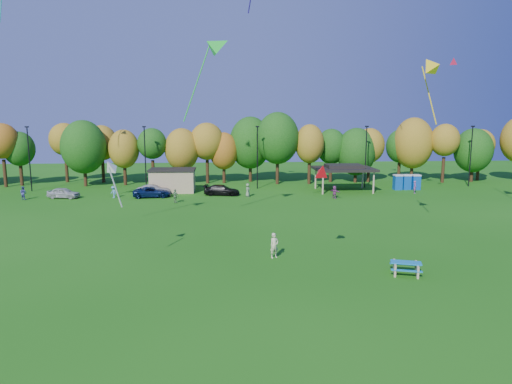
{
  "coord_description": "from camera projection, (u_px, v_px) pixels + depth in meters",
  "views": [
    {
      "loc": [
        -2.76,
        -25.68,
        10.28
      ],
      "look_at": [
        -0.56,
        6.0,
        5.08
      ],
      "focal_mm": 32.0,
      "sensor_mm": 36.0,
      "label": 1
    }
  ],
  "objects": [
    {
      "name": "far_person_1",
      "position": [
        113.0,
        192.0,
        58.78
      ],
      "size": [
        1.13,
        1.1,
        1.55
      ],
      "primitive_type": "imported",
      "rotation": [
        0.0,
        0.0,
        5.55
      ],
      "color": "#5692BD",
      "rests_on": "ground"
    },
    {
      "name": "far_person_0",
      "position": [
        415.0,
        187.0,
        62.47
      ],
      "size": [
        0.63,
        0.74,
        1.71
      ],
      "primitive_type": "imported",
      "rotation": [
        0.0,
        0.0,
        1.16
      ],
      "color": "#9D4CA2",
      "rests_on": "ground"
    },
    {
      "name": "car_b",
      "position": [
        153.0,
        190.0,
        60.74
      ],
      "size": [
        4.3,
        1.52,
        1.41
      ],
      "primitive_type": "imported",
      "rotation": [
        0.0,
        0.0,
        1.56
      ],
      "color": "gray",
      "rests_on": "ground"
    },
    {
      "name": "far_person_5",
      "position": [
        175.0,
        196.0,
        55.41
      ],
      "size": [
        1.02,
        0.91,
        1.66
      ],
      "primitive_type": "imported",
      "rotation": [
        0.0,
        0.0,
        2.49
      ],
      "color": "#588451",
      "rests_on": "ground"
    },
    {
      "name": "ground",
      "position": [
        272.0,
        292.0,
        27.13
      ],
      "size": [
        160.0,
        160.0,
        0.0
      ],
      "primitive_type": "plane",
      "color": "#19600F",
      "rests_on": "ground"
    },
    {
      "name": "kite_6",
      "position": [
        220.0,
        46.0,
        38.96
      ],
      "size": [
        4.59,
        2.09,
        7.64
      ],
      "color": "green"
    },
    {
      "name": "far_person_4",
      "position": [
        248.0,
        190.0,
        59.6
      ],
      "size": [
        0.64,
        0.92,
        1.78
      ],
      "primitive_type": "imported",
      "rotation": [
        0.0,
        0.0,
        1.48
      ],
      "color": "#6D8A5E",
      "rests_on": "ground"
    },
    {
      "name": "tree_line",
      "position": [
        235.0,
        146.0,
        70.91
      ],
      "size": [
        93.57,
        10.55,
        11.15
      ],
      "color": "black",
      "rests_on": "ground"
    },
    {
      "name": "lamp_posts",
      "position": [
        257.0,
        155.0,
        65.85
      ],
      "size": [
        64.5,
        0.25,
        9.09
      ],
      "color": "black",
      "rests_on": "ground"
    },
    {
      "name": "kite_10",
      "position": [
        454.0,
        61.0,
        49.49
      ],
      "size": [
        1.34,
        1.46,
        1.17
      ],
      "color": "#E71B4C"
    },
    {
      "name": "car_a",
      "position": [
        64.0,
        193.0,
        58.62
      ],
      "size": [
        4.3,
        2.39,
        1.38
      ],
      "primitive_type": "imported",
      "rotation": [
        0.0,
        0.0,
        1.38
      ],
      "color": "beige",
      "rests_on": "ground"
    },
    {
      "name": "kite_15",
      "position": [
        110.0,
        167.0,
        30.72
      ],
      "size": [
        1.5,
        2.04,
        3.38
      ],
      "color": "silver"
    },
    {
      "name": "picnic_table",
      "position": [
        406.0,
        267.0,
        30.15
      ],
      "size": [
        2.35,
        2.13,
        0.85
      ],
      "rotation": [
        0.0,
        0.0,
        -0.3
      ],
      "color": "tan",
      "rests_on": "ground"
    },
    {
      "name": "far_person_3",
      "position": [
        335.0,
        192.0,
        58.43
      ],
      "size": [
        1.32,
        1.53,
        1.66
      ],
      "primitive_type": "imported",
      "rotation": [
        0.0,
        0.0,
        2.21
      ],
      "color": "#963E80",
      "rests_on": "ground"
    },
    {
      "name": "utility_building",
      "position": [
        173.0,
        180.0,
        63.59
      ],
      "size": [
        6.3,
        4.3,
        3.25
      ],
      "color": "tan",
      "rests_on": "ground"
    },
    {
      "name": "porta_potties",
      "position": [
        407.0,
        182.0,
        65.6
      ],
      "size": [
        3.75,
        1.36,
        2.18
      ],
      "color": "#0D49AA",
      "rests_on": "ground"
    },
    {
      "name": "pavilion",
      "position": [
        344.0,
        168.0,
        63.99
      ],
      "size": [
        8.2,
        6.2,
        3.77
      ],
      "color": "tan",
      "rests_on": "ground"
    },
    {
      "name": "car_c",
      "position": [
        152.0,
        192.0,
        59.34
      ],
      "size": [
        5.06,
        2.67,
        1.36
      ],
      "primitive_type": "imported",
      "rotation": [
        0.0,
        0.0,
        1.66
      ],
      "color": "#0C1E4B",
      "rests_on": "ground"
    },
    {
      "name": "kite_flyer",
      "position": [
        274.0,
        245.0,
        33.65
      ],
      "size": [
        0.81,
        0.7,
        1.88
      ],
      "primitive_type": "imported",
      "rotation": [
        0.0,
        0.0,
        0.45
      ],
      "color": "beige",
      "rests_on": "ground"
    },
    {
      "name": "car_d",
      "position": [
        222.0,
        190.0,
        60.9
      ],
      "size": [
        5.04,
        2.75,
        1.38
      ],
      "primitive_type": "imported",
      "rotation": [
        0.0,
        0.0,
        1.39
      ],
      "color": "black",
      "rests_on": "ground"
    },
    {
      "name": "kite_8",
      "position": [
        430.0,
        66.0,
        35.32
      ],
      "size": [
        2.19,
        3.27,
        5.52
      ],
      "color": "yellow"
    },
    {
      "name": "far_person_2",
      "position": [
        23.0,
        193.0,
        57.48
      ],
      "size": [
        1.0,
        0.89,
        1.72
      ],
      "primitive_type": "imported",
      "rotation": [
        0.0,
        0.0,
        2.81
      ],
      "color": "#47499C",
      "rests_on": "ground"
    },
    {
      "name": "kite_1",
      "position": [
        322.0,
        170.0,
        30.41
      ],
      "size": [
        1.17,
        1.46,
        1.32
      ],
      "color": "red"
    }
  ]
}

